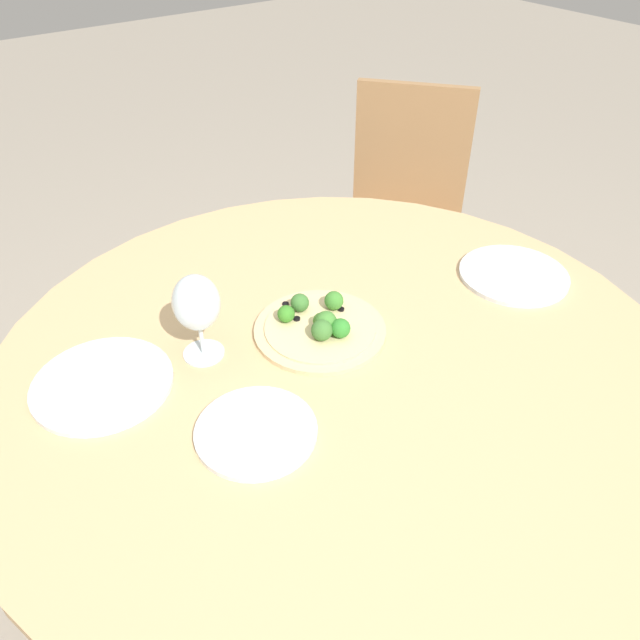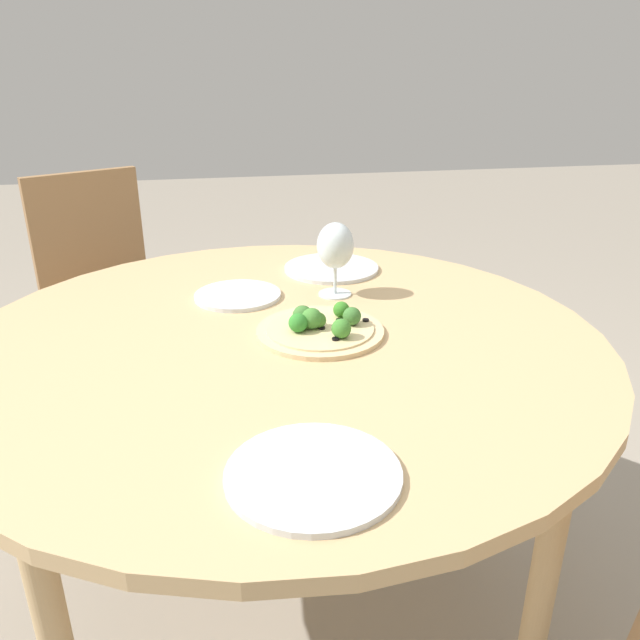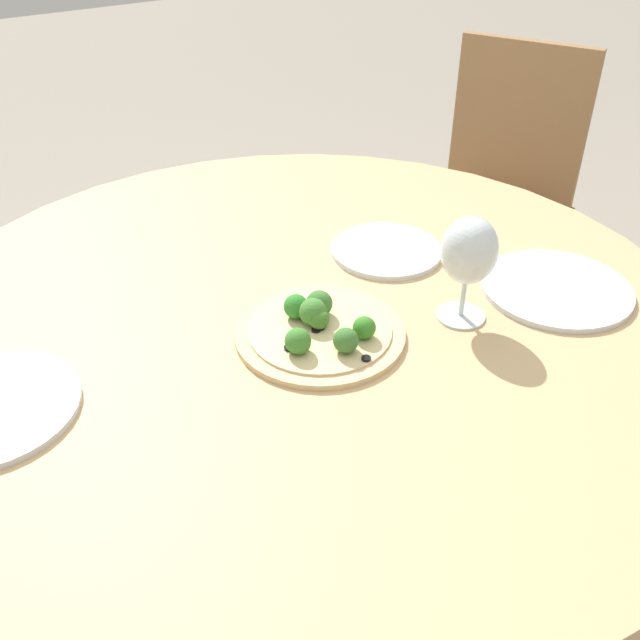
% 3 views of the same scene
% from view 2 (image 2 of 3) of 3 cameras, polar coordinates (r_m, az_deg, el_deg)
% --- Properties ---
extents(ground_plane, '(12.00, 12.00, 0.00)m').
position_cam_2_polar(ground_plane, '(1.70, -2.95, -23.86)').
color(ground_plane, gray).
extents(dining_table, '(1.32, 1.32, 0.72)m').
position_cam_2_polar(dining_table, '(1.31, -3.52, -3.62)').
color(dining_table, tan).
rests_on(dining_table, ground_plane).
extents(chair_2, '(0.54, 0.54, 0.89)m').
position_cam_2_polar(chair_2, '(2.27, -18.83, 2.04)').
color(chair_2, '#997047').
rests_on(chair_2, ground_plane).
extents(pizza, '(0.26, 0.26, 0.06)m').
position_cam_2_polar(pizza, '(1.27, 0.10, -0.64)').
color(pizza, '#DBBC89').
rests_on(pizza, dining_table).
extents(wine_glass, '(0.09, 0.09, 0.18)m').
position_cam_2_polar(wine_glass, '(1.45, 1.42, 6.67)').
color(wine_glass, silver).
rests_on(wine_glass, dining_table).
extents(plate_near, '(0.20, 0.20, 0.01)m').
position_cam_2_polar(plate_near, '(1.48, -7.53, 2.25)').
color(plate_near, silver).
rests_on(plate_near, dining_table).
extents(plate_far, '(0.24, 0.24, 0.01)m').
position_cam_2_polar(plate_far, '(0.86, -0.63, -13.90)').
color(plate_far, silver).
rests_on(plate_far, dining_table).
extents(plate_side, '(0.25, 0.25, 0.01)m').
position_cam_2_polar(plate_side, '(1.67, 1.05, 4.77)').
color(plate_side, silver).
rests_on(plate_side, dining_table).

